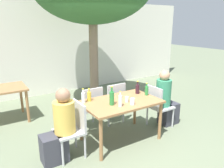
{
  "coord_description": "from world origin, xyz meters",
  "views": [
    {
      "loc": [
        -2.14,
        -3.07,
        2.16
      ],
      "look_at": [
        0.0,
        0.3,
        1.03
      ],
      "focal_mm": 35.0,
      "sensor_mm": 36.0,
      "label": 1
    }
  ],
  "objects_px": {
    "person_seated_0": "(60,129)",
    "green_bottle_3": "(112,98)",
    "drinking_glass_1": "(132,101)",
    "person_seated_1": "(166,101)",
    "wine_bottle_1": "(137,89)",
    "patio_chair_3": "(114,101)",
    "water_bottle_5": "(83,97)",
    "oil_cruet_0": "(89,96)",
    "water_bottle_4": "(120,101)",
    "green_bottle_2": "(147,90)",
    "dining_table_front": "(121,106)",
    "patio_chair_2": "(91,106)",
    "drinking_glass_0": "(127,99)",
    "patio_chair_0": "(74,126)",
    "patio_chair_1": "(158,104)"
  },
  "relations": [
    {
      "from": "dining_table_front",
      "to": "patio_chair_2",
      "type": "xyz_separation_m",
      "value": [
        -0.28,
        0.67,
        -0.17
      ]
    },
    {
      "from": "oil_cruet_0",
      "to": "person_seated_0",
      "type": "bearing_deg",
      "value": -155.32
    },
    {
      "from": "patio_chair_2",
      "to": "wine_bottle_1",
      "type": "height_order",
      "value": "wine_bottle_1"
    },
    {
      "from": "person_seated_0",
      "to": "green_bottle_3",
      "type": "bearing_deg",
      "value": 85.19
    },
    {
      "from": "water_bottle_5",
      "to": "person_seated_1",
      "type": "bearing_deg",
      "value": -9.06
    },
    {
      "from": "drinking_glass_0",
      "to": "drinking_glass_1",
      "type": "distance_m",
      "value": 0.16
    },
    {
      "from": "patio_chair_3",
      "to": "person_seated_1",
      "type": "distance_m",
      "value": 1.12
    },
    {
      "from": "patio_chair_3",
      "to": "drinking_glass_1",
      "type": "distance_m",
      "value": 1.01
    },
    {
      "from": "person_seated_1",
      "to": "water_bottle_4",
      "type": "relative_size",
      "value": 4.47
    },
    {
      "from": "patio_chair_2",
      "to": "person_seated_0",
      "type": "relative_size",
      "value": 0.76
    },
    {
      "from": "patio_chair_2",
      "to": "green_bottle_2",
      "type": "height_order",
      "value": "green_bottle_2"
    },
    {
      "from": "person_seated_1",
      "to": "wine_bottle_1",
      "type": "xyz_separation_m",
      "value": [
        -0.64,
        0.18,
        0.33
      ]
    },
    {
      "from": "patio_chair_1",
      "to": "drinking_glass_0",
      "type": "relative_size",
      "value": 9.0
    },
    {
      "from": "wine_bottle_1",
      "to": "water_bottle_5",
      "type": "relative_size",
      "value": 0.97
    },
    {
      "from": "dining_table_front",
      "to": "water_bottle_4",
      "type": "bearing_deg",
      "value": -126.87
    },
    {
      "from": "patio_chair_3",
      "to": "green_bottle_2",
      "type": "relative_size",
      "value": 3.71
    },
    {
      "from": "patio_chair_1",
      "to": "patio_chair_3",
      "type": "distance_m",
      "value": 0.94
    },
    {
      "from": "dining_table_front",
      "to": "water_bottle_5",
      "type": "height_order",
      "value": "water_bottle_5"
    },
    {
      "from": "green_bottle_3",
      "to": "wine_bottle_1",
      "type": "bearing_deg",
      "value": 18.62
    },
    {
      "from": "dining_table_front",
      "to": "patio_chair_3",
      "type": "bearing_deg",
      "value": 67.45
    },
    {
      "from": "wine_bottle_1",
      "to": "patio_chair_3",
      "type": "bearing_deg",
      "value": 117.14
    },
    {
      "from": "water_bottle_4",
      "to": "drinking_glass_1",
      "type": "bearing_deg",
      "value": -10.62
    },
    {
      "from": "patio_chair_2",
      "to": "water_bottle_4",
      "type": "bearing_deg",
      "value": 97.64
    },
    {
      "from": "patio_chair_3",
      "to": "patio_chair_2",
      "type": "bearing_deg",
      "value": 0.0
    },
    {
      "from": "drinking_glass_1",
      "to": "person_seated_1",
      "type": "bearing_deg",
      "value": 13.1
    },
    {
      "from": "green_bottle_2",
      "to": "green_bottle_3",
      "type": "bearing_deg",
      "value": -174.37
    },
    {
      "from": "person_seated_0",
      "to": "oil_cruet_0",
      "type": "xyz_separation_m",
      "value": [
        0.69,
        0.32,
        0.33
      ]
    },
    {
      "from": "water_bottle_4",
      "to": "water_bottle_5",
      "type": "relative_size",
      "value": 1.03
    },
    {
      "from": "person_seated_1",
      "to": "oil_cruet_0",
      "type": "xyz_separation_m",
      "value": [
        -1.65,
        0.32,
        0.33
      ]
    },
    {
      "from": "person_seated_1",
      "to": "drinking_glass_1",
      "type": "height_order",
      "value": "person_seated_1"
    },
    {
      "from": "patio_chair_0",
      "to": "person_seated_0",
      "type": "bearing_deg",
      "value": -90.0
    },
    {
      "from": "green_bottle_3",
      "to": "patio_chair_3",
      "type": "bearing_deg",
      "value": 55.11
    },
    {
      "from": "water_bottle_4",
      "to": "drinking_glass_1",
      "type": "xyz_separation_m",
      "value": [
        0.23,
        -0.04,
        -0.05
      ]
    },
    {
      "from": "patio_chair_2",
      "to": "green_bottle_3",
      "type": "bearing_deg",
      "value": 92.69
    },
    {
      "from": "dining_table_front",
      "to": "wine_bottle_1",
      "type": "distance_m",
      "value": 0.59
    },
    {
      "from": "water_bottle_4",
      "to": "drinking_glass_0",
      "type": "height_order",
      "value": "water_bottle_4"
    },
    {
      "from": "person_seated_0",
      "to": "drinking_glass_1",
      "type": "xyz_separation_m",
      "value": [
        1.24,
        -0.26,
        0.3
      ]
    },
    {
      "from": "patio_chair_0",
      "to": "patio_chair_1",
      "type": "distance_m",
      "value": 1.87
    },
    {
      "from": "oil_cruet_0",
      "to": "green_bottle_3",
      "type": "distance_m",
      "value": 0.46
    },
    {
      "from": "oil_cruet_0",
      "to": "water_bottle_4",
      "type": "height_order",
      "value": "water_bottle_4"
    },
    {
      "from": "water_bottle_5",
      "to": "dining_table_front",
      "type": "bearing_deg",
      "value": -24.91
    },
    {
      "from": "person_seated_0",
      "to": "water_bottle_4",
      "type": "height_order",
      "value": "person_seated_0"
    },
    {
      "from": "patio_chair_0",
      "to": "drinking_glass_1",
      "type": "relative_size",
      "value": 7.86
    },
    {
      "from": "patio_chair_1",
      "to": "wine_bottle_1",
      "type": "bearing_deg",
      "value": 65.37
    },
    {
      "from": "patio_chair_3",
      "to": "water_bottle_5",
      "type": "height_order",
      "value": "water_bottle_5"
    },
    {
      "from": "dining_table_front",
      "to": "green_bottle_3",
      "type": "xyz_separation_m",
      "value": [
        -0.24,
        -0.08,
        0.22
      ]
    },
    {
      "from": "person_seated_0",
      "to": "water_bottle_4",
      "type": "relative_size",
      "value": 4.37
    },
    {
      "from": "dining_table_front",
      "to": "drinking_glass_0",
      "type": "height_order",
      "value": "drinking_glass_0"
    },
    {
      "from": "patio_chair_1",
      "to": "water_bottle_5",
      "type": "height_order",
      "value": "water_bottle_5"
    },
    {
      "from": "dining_table_front",
      "to": "patio_chair_2",
      "type": "relative_size",
      "value": 1.53
    }
  ]
}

